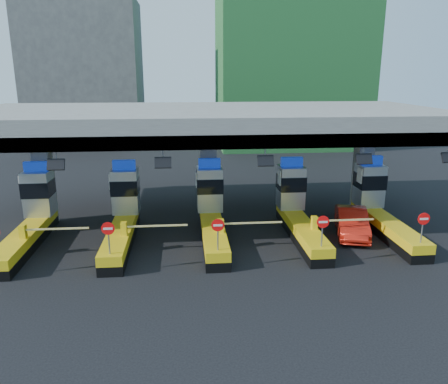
{
  "coord_description": "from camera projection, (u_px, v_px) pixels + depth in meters",
  "views": [
    {
      "loc": [
        -1.46,
        -23.66,
        9.04
      ],
      "look_at": [
        0.71,
        0.0,
        2.57
      ],
      "focal_mm": 35.0,
      "sensor_mm": 36.0,
      "label": 1
    }
  ],
  "objects": [
    {
      "name": "toll_lane_left",
      "position": [
        123.0,
        213.0,
        24.7
      ],
      "size": [
        4.43,
        8.0,
        4.16
      ],
      "color": "black",
      "rests_on": "ground"
    },
    {
      "name": "toll_lane_right",
      "position": [
        296.0,
        208.0,
        25.58
      ],
      "size": [
        4.43,
        8.0,
        4.16
      ],
      "color": "black",
      "rests_on": "ground"
    },
    {
      "name": "toll_lane_center",
      "position": [
        211.0,
        211.0,
        25.14
      ],
      "size": [
        4.43,
        8.0,
        4.16
      ],
      "color": "black",
      "rests_on": "ground"
    },
    {
      "name": "red_car",
      "position": [
        352.0,
        222.0,
        25.09
      ],
      "size": [
        2.77,
        4.92,
        1.53
      ],
      "primitive_type": "imported",
      "rotation": [
        0.0,
        0.0,
        -0.26
      ],
      "color": "red",
      "rests_on": "ground"
    },
    {
      "name": "bg_building_scaffold",
      "position": [
        292.0,
        31.0,
        53.36
      ],
      "size": [
        18.0,
        12.0,
        28.0
      ],
      "primitive_type": "cube",
      "color": "#1E5926",
      "rests_on": "ground"
    },
    {
      "name": "ground",
      "position": [
        212.0,
        235.0,
        25.24
      ],
      "size": [
        120.0,
        120.0,
        0.0
      ],
      "primitive_type": "plane",
      "color": "black",
      "rests_on": "ground"
    },
    {
      "name": "toll_canopy",
      "position": [
        208.0,
        123.0,
        26.39
      ],
      "size": [
        28.0,
        12.09,
        7.0
      ],
      "color": "slate",
      "rests_on": "ground"
    },
    {
      "name": "bg_building_concrete",
      "position": [
        85.0,
        74.0,
        56.23
      ],
      "size": [
        14.0,
        10.0,
        18.0
      ],
      "primitive_type": "cube",
      "color": "#4C4C49",
      "rests_on": "ground"
    },
    {
      "name": "toll_lane_far_right",
      "position": [
        378.0,
        206.0,
        26.02
      ],
      "size": [
        4.43,
        8.0,
        4.16
      ],
      "color": "black",
      "rests_on": "ground"
    },
    {
      "name": "toll_lane_far_left",
      "position": [
        32.0,
        216.0,
        24.26
      ],
      "size": [
        4.43,
        8.0,
        4.16
      ],
      "color": "black",
      "rests_on": "ground"
    }
  ]
}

